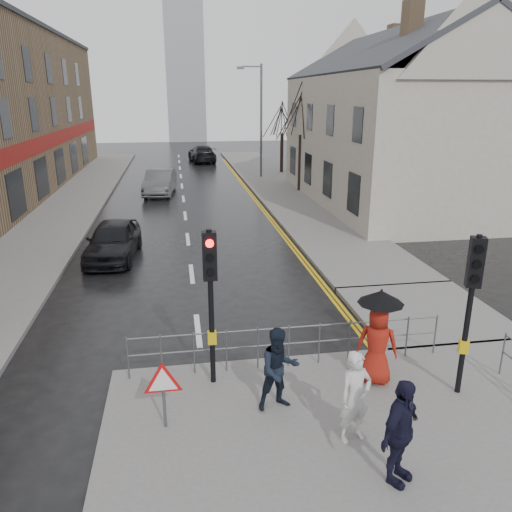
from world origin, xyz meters
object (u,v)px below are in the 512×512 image
object	(u,v)px
pedestrian_a	(355,397)
car_parked	(113,240)
pedestrian_with_umbrella	(378,334)
pedestrian_b	(279,369)
pedestrian_d	(400,432)
car_mid	(160,182)

from	to	relation	value
pedestrian_a	car_parked	xyz separation A→B (m)	(-5.40, 11.81, -0.27)
pedestrian_with_umbrella	pedestrian_a	bearing A→B (deg)	-122.59
pedestrian_b	pedestrian_d	bearing A→B (deg)	-66.69
car_mid	pedestrian_a	bearing A→B (deg)	-74.48
pedestrian_a	pedestrian_b	bearing A→B (deg)	118.35
pedestrian_a	pedestrian_with_umbrella	xyz separation A→B (m)	(1.11, 1.73, 0.28)
pedestrian_d	car_mid	distance (m)	26.21
car_parked	car_mid	world-z (taller)	car_mid
pedestrian_a	pedestrian_d	bearing A→B (deg)	-89.06
car_mid	pedestrian_d	bearing A→B (deg)	-74.13
pedestrian_a	car_mid	xyz separation A→B (m)	(-3.93, 24.77, -0.23)
car_parked	pedestrian_a	bearing A→B (deg)	-60.60
pedestrian_b	car_parked	distance (m)	11.49
pedestrian_a	car_parked	distance (m)	12.99
pedestrian_with_umbrella	pedestrian_d	xyz separation A→B (m)	(-0.78, -2.82, -0.23)
pedestrian_d	car_parked	distance (m)	14.12
pedestrian_a	car_mid	size ratio (longest dim) A/B	0.37
pedestrian_b	car_mid	bearing A→B (deg)	86.94
pedestrian_a	pedestrian_with_umbrella	size ratio (longest dim) A/B	0.82
pedestrian_d	car_mid	world-z (taller)	pedestrian_d
pedestrian_b	car_mid	world-z (taller)	pedestrian_b
pedestrian_d	car_mid	bearing A→B (deg)	60.93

